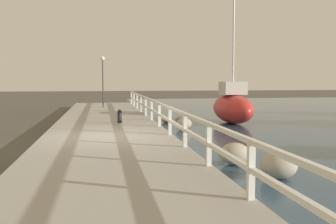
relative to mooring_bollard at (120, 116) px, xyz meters
The scene contains 11 objects.
ground_plane 3.86m from the mooring_bollard, 98.10° to the right, with size 120.00×120.00×0.00m, color #4C473D.
dock_walkway 3.84m from the mooring_bollard, 98.10° to the right, with size 4.15×36.00×0.34m.
railing 4.05m from the mooring_bollard, 69.16° to the right, with size 0.10×32.50×0.91m.
boulder_far_strip 3.62m from the mooring_bollard, 48.71° to the left, with size 0.40×0.36×0.30m.
boulder_near_dock 4.35m from the mooring_bollard, 44.45° to the left, with size 0.37×0.33×0.27m.
boulder_mid_strip 2.75m from the mooring_bollard, ahead, with size 0.66×0.59×0.49m.
boulder_downstream 8.92m from the mooring_bollard, 70.34° to the right, with size 0.79×0.71×0.59m.
boulder_water_edge 7.36m from the mooring_bollard, 69.90° to the right, with size 0.74×0.67×0.55m.
mooring_bollard is the anchor object (origin of this frame).
dock_lamp 9.47m from the mooring_bollard, 93.83° to the left, with size 0.26×0.26×3.23m.
sailboat_red 5.89m from the mooring_bollard, 19.93° to the left, with size 1.58×4.08×7.86m.
Camera 1 is at (-0.20, -12.37, 2.13)m, focal length 42.00 mm.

